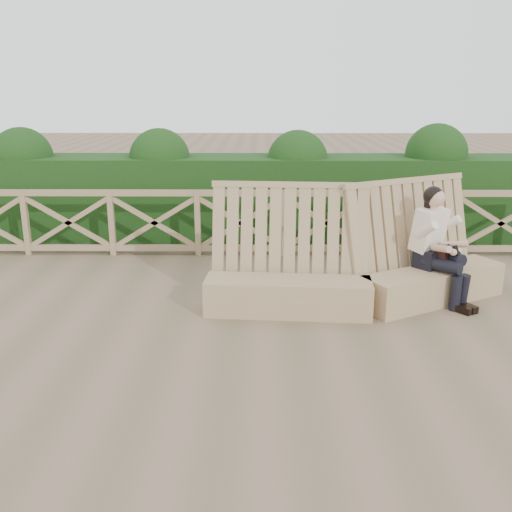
{
  "coord_description": "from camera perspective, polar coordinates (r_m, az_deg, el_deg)",
  "views": [
    {
      "loc": [
        0.33,
        -5.69,
        2.71
      ],
      "look_at": [
        0.28,
        0.4,
        0.9
      ],
      "focal_mm": 40.0,
      "sensor_mm": 36.0,
      "label": 1
    }
  ],
  "objects": [
    {
      "name": "ground",
      "position": [
        6.31,
        -2.61,
        -8.9
      ],
      "size": [
        60.0,
        60.0,
        0.0
      ],
      "primitive_type": "plane",
      "color": "brown",
      "rests_on": "ground"
    },
    {
      "name": "bench",
      "position": [
        7.42,
        10.41,
        -1.94
      ],
      "size": [
        3.97,
        1.66,
        1.57
      ],
      "rotation": [
        0.0,
        0.0,
        0.23
      ],
      "color": "#988157",
      "rests_on": "ground"
    },
    {
      "name": "woman",
      "position": [
        7.7,
        17.66,
        1.3
      ],
      "size": [
        0.81,
        0.95,
        1.51
      ],
      "rotation": [
        0.0,
        0.0,
        0.7
      ],
      "color": "black",
      "rests_on": "ground"
    },
    {
      "name": "guardrail",
      "position": [
        9.45,
        -1.56,
        3.34
      ],
      "size": [
        10.1,
        0.09,
        1.1
      ],
      "color": "#977A58",
      "rests_on": "ground"
    },
    {
      "name": "hedge",
      "position": [
        10.58,
        -1.35,
        5.87
      ],
      "size": [
        12.0,
        1.2,
        1.5
      ],
      "primitive_type": "cube",
      "color": "black",
      "rests_on": "ground"
    }
  ]
}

